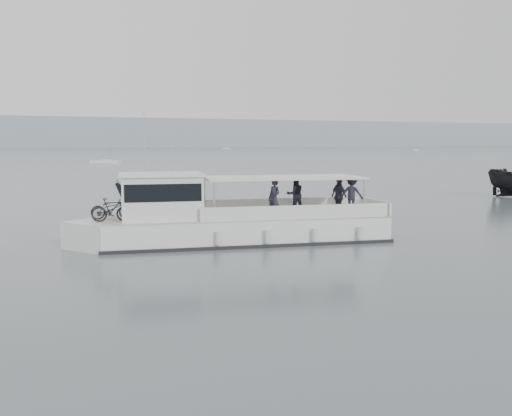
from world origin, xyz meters
name	(u,v)px	position (x,y,z in m)	size (l,w,h in m)	color
ground	(278,245)	(0.00, 0.00, 0.00)	(1400.00, 1400.00, 0.00)	#4F5A5E
headland	(39,133)	(0.00, 560.00, 14.00)	(1400.00, 90.00, 28.00)	#939EA8
tour_boat	(219,221)	(-2.32, 1.64, 1.05)	(15.31, 5.67, 6.37)	white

